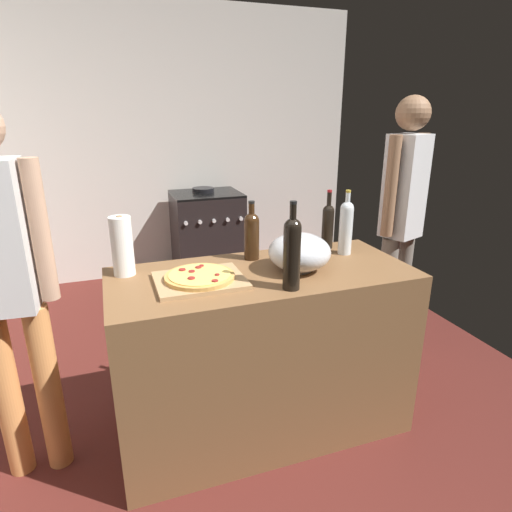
{
  "coord_description": "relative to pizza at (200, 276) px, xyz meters",
  "views": [
    {
      "loc": [
        -0.44,
        -1.2,
        1.64
      ],
      "look_at": [
        0.24,
        0.73,
        0.94
      ],
      "focal_mm": 30.23,
      "sensor_mm": 36.0,
      "label": 1
    }
  ],
  "objects": [
    {
      "name": "ground_plane",
      "position": [
        0.08,
        0.99,
        -0.93
      ],
      "size": [
        4.2,
        3.78,
        0.02
      ],
      "primitive_type": "cube",
      "color": "#511E19"
    },
    {
      "name": "kitchen_wall_rear",
      "position": [
        0.08,
        2.63,
        0.38
      ],
      "size": [
        4.2,
        0.1,
        2.6
      ],
      "primitive_type": "cube",
      "color": "beige",
      "rests_on": "ground_plane"
    },
    {
      "name": "counter",
      "position": [
        0.32,
        0.03,
        -0.48
      ],
      "size": [
        1.47,
        0.65,
        0.89
      ],
      "primitive_type": "cube",
      "color": "brown",
      "rests_on": "ground_plane"
    },
    {
      "name": "cutting_board",
      "position": [
        0.0,
        -0.0,
        -0.02
      ],
      "size": [
        0.4,
        0.32,
        0.02
      ],
      "primitive_type": "cube",
      "color": "tan",
      "rests_on": "counter"
    },
    {
      "name": "pizza",
      "position": [
        0.0,
        0.0,
        0.0
      ],
      "size": [
        0.32,
        0.32,
        0.03
      ],
      "color": "tan",
      "rests_on": "cutting_board"
    },
    {
      "name": "mixing_bowl",
      "position": [
        0.49,
        -0.0,
        0.06
      ],
      "size": [
        0.3,
        0.3,
        0.18
      ],
      "color": "#B2B2B7",
      "rests_on": "counter"
    },
    {
      "name": "paper_towel_roll",
      "position": [
        -0.32,
        0.22,
        0.11
      ],
      "size": [
        0.1,
        0.1,
        0.29
      ],
      "color": "white",
      "rests_on": "counter"
    },
    {
      "name": "wine_bottle_amber",
      "position": [
        0.8,
        0.27,
        0.11
      ],
      "size": [
        0.07,
        0.07,
        0.33
      ],
      "color": "black",
      "rests_on": "counter"
    },
    {
      "name": "wine_bottle_green",
      "position": [
        0.33,
        0.23,
        0.11
      ],
      "size": [
        0.08,
        0.08,
        0.31
      ],
      "color": "#331E0F",
      "rests_on": "counter"
    },
    {
      "name": "wine_bottle_dark",
      "position": [
        0.36,
        -0.2,
        0.14
      ],
      "size": [
        0.08,
        0.08,
        0.39
      ],
      "color": "black",
      "rests_on": "counter"
    },
    {
      "name": "wine_bottle_clear",
      "position": [
        0.84,
        0.15,
        0.13
      ],
      "size": [
        0.07,
        0.07,
        0.35
      ],
      "color": "silver",
      "rests_on": "counter"
    },
    {
      "name": "stove",
      "position": [
        0.55,
        2.23,
        -0.48
      ],
      "size": [
        0.65,
        0.57,
        0.92
      ],
      "color": "black",
      "rests_on": "ground_plane"
    },
    {
      "name": "person_in_stripes",
      "position": [
        -0.79,
        0.11,
        0.05
      ],
      "size": [
        0.4,
        0.22,
        1.68
      ],
      "color": "#D88C4C",
      "rests_on": "ground_plane"
    },
    {
      "name": "person_in_red",
      "position": [
        1.42,
        0.44,
        0.08
      ],
      "size": [
        0.36,
        0.26,
        1.72
      ],
      "color": "slate",
      "rests_on": "ground_plane"
    }
  ]
}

